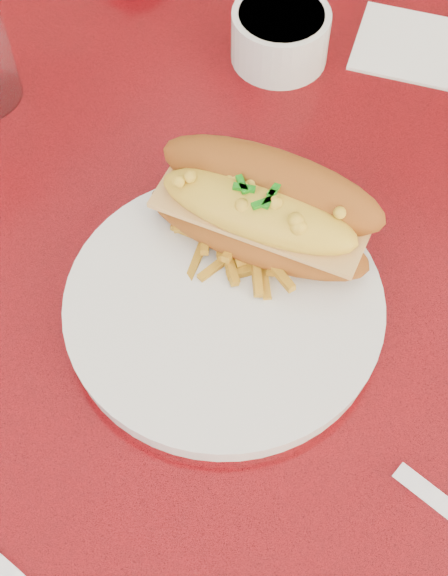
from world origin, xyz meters
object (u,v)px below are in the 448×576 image
Objects in this scene: dinner_plate at (224,307)px; mac_hoagie at (263,208)px; diner_table at (306,313)px; gravy_ramekin at (280,34)px; fork at (307,296)px.

dinner_plate is 1.47× the size of mac_hoagie.
diner_table is 3.85× the size of dinner_plate.
dinner_plate is 3.01× the size of gravy_ramekin.
dinner_plate is at bearing -95.59° from diner_table.
gravy_ramekin reaches higher than dinner_plate.
dinner_plate is 0.32m from gravy_ramekin.
dinner_plate is at bearing -91.26° from mac_hoagie.
gravy_ramekin reaches higher than diner_table.
fork is 0.31m from gravy_ramekin.
mac_hoagie is at bearing -117.78° from diner_table.
gravy_ramekin is at bearing 108.12° from mac_hoagie.
fork is at bearing -64.59° from diner_table.
mac_hoagie is at bearing 102.29° from dinner_plate.
mac_hoagie reaches higher than fork.
gravy_ramekin is at bearing 117.13° from dinner_plate.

